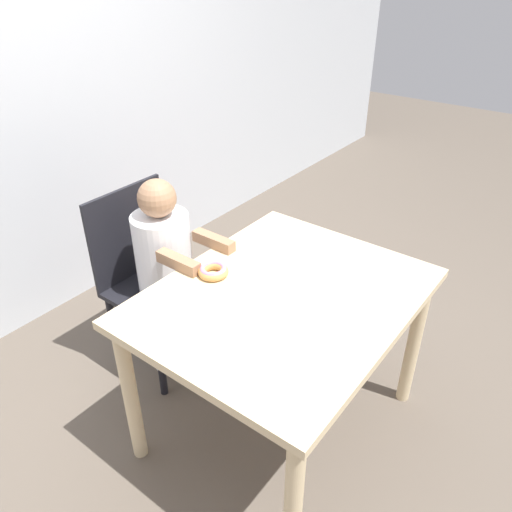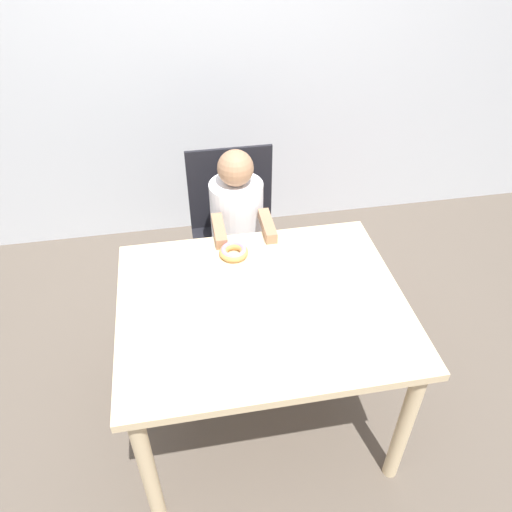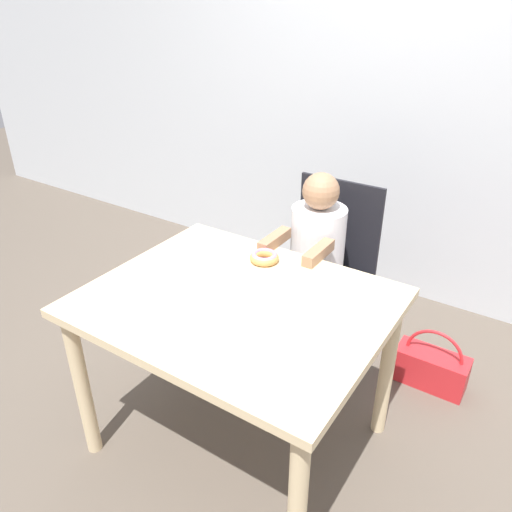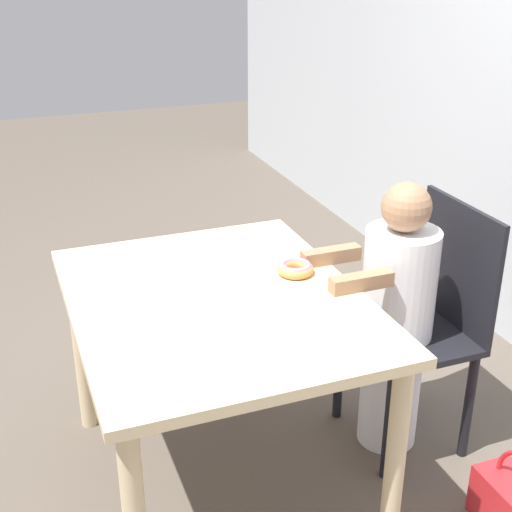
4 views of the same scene
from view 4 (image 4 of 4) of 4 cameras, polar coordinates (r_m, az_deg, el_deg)
ground_plane at (r=2.66m, az=-2.83°, el=-17.43°), size 12.00×12.00×0.00m
dining_table at (r=2.29m, az=-3.15°, el=-5.52°), size 1.10×0.89×0.73m
chair at (r=2.67m, az=13.24°, el=-5.13°), size 0.44×0.40×0.92m
child_figure at (r=2.60m, az=11.06°, el=-5.12°), size 0.27×0.45×1.03m
donut at (r=2.39m, az=3.16°, el=-0.97°), size 0.12×0.12×0.04m
napkin at (r=2.23m, az=-1.96°, el=-3.34°), size 0.29×0.29×0.00m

